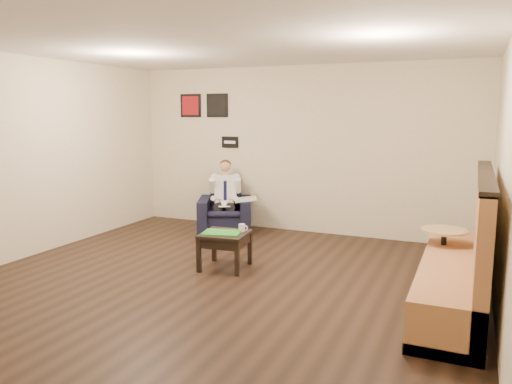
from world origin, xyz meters
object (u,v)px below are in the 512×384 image
at_px(coffee_mug, 242,228).
at_px(banquette, 455,240).
at_px(seated_man, 225,199).
at_px(smartphone, 233,230).
at_px(side_table, 225,250).
at_px(green_folder, 222,232).
at_px(cafe_table, 443,256).
at_px(armchair, 225,207).

bearing_deg(coffee_mug, banquette, -6.62).
height_order(seated_man, smartphone, seated_man).
xyz_separation_m(side_table, green_folder, (-0.03, -0.02, 0.24)).
distance_m(seated_man, cafe_table, 3.74).
distance_m(side_table, coffee_mug, 0.37).
bearing_deg(green_folder, cafe_table, 11.42).
bearing_deg(seated_man, green_folder, -87.70).
bearing_deg(side_table, seated_man, 117.32).
distance_m(side_table, cafe_table, 2.70).
distance_m(coffee_mug, banquette, 2.63).
bearing_deg(side_table, green_folder, -139.81).
relative_size(smartphone, cafe_table, 0.22).
height_order(side_table, coffee_mug, coffee_mug).
bearing_deg(armchair, coffee_mug, -80.39).
relative_size(seated_man, banquette, 0.43).
bearing_deg(side_table, smartphone, 79.14).
bearing_deg(armchair, seated_man, -90.00).
relative_size(side_table, smartphone, 3.93).
distance_m(armchair, green_folder, 2.05).
height_order(smartphone, cafe_table, cafe_table).
bearing_deg(banquette, green_folder, 177.35).
relative_size(seated_man, green_folder, 2.44).
bearing_deg(seated_man, cafe_table, -42.70).
bearing_deg(green_folder, smartphone, 72.53).
height_order(seated_man, side_table, seated_man).
bearing_deg(coffee_mug, cafe_table, 8.47).
bearing_deg(green_folder, banquette, -2.65).
bearing_deg(cafe_table, side_table, -168.97).
distance_m(seated_man, side_table, 1.96).
bearing_deg(banquette, cafe_table, 101.42).
height_order(coffee_mug, cafe_table, cafe_table).
height_order(armchair, coffee_mug, armchair).
xyz_separation_m(armchair, banquette, (3.71, -1.97, 0.28)).
bearing_deg(armchair, banquette, -51.90).
relative_size(coffee_mug, cafe_table, 0.15).
relative_size(banquette, cafe_table, 4.14).
xyz_separation_m(seated_man, banquette, (3.67, -1.87, 0.12)).
xyz_separation_m(armchair, cafe_table, (3.58, -1.30, -0.09)).
height_order(armchair, side_table, armchair).
bearing_deg(side_table, cafe_table, 11.03).
xyz_separation_m(seated_man, side_table, (0.89, -1.72, -0.34)).
bearing_deg(side_table, coffee_mug, 40.19).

